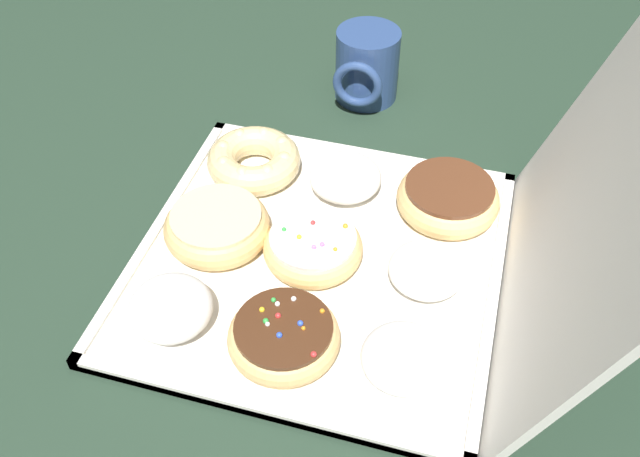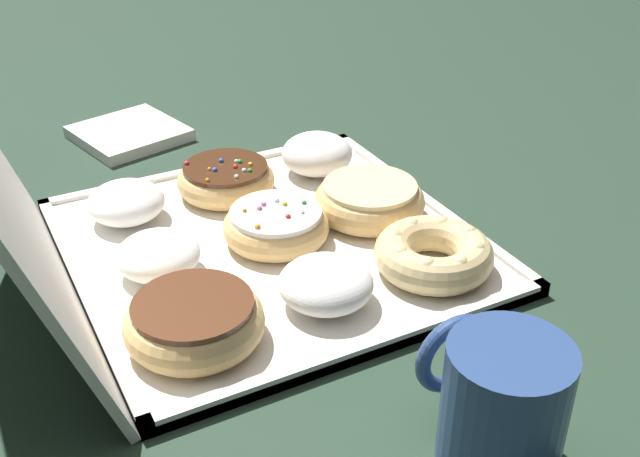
# 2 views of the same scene
# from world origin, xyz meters

# --- Properties ---
(ground_plane) EXTENTS (3.00, 3.00, 0.00)m
(ground_plane) POSITION_xyz_m (0.00, 0.00, 0.00)
(ground_plane) COLOR #233828
(donut_box) EXTENTS (0.40, 0.40, 0.01)m
(donut_box) POSITION_xyz_m (0.00, 0.00, 0.01)
(donut_box) COLOR silver
(donut_box) RESTS_ON ground
(box_lid_open) EXTENTS (0.40, 0.12, 0.36)m
(box_lid_open) POSITION_xyz_m (0.00, 0.26, 0.18)
(box_lid_open) COLOR silver
(box_lid_open) RESTS_ON ground
(cruller_donut_0) EXTENTS (0.12, 0.12, 0.04)m
(cruller_donut_0) POSITION_xyz_m (-0.12, -0.12, 0.03)
(cruller_donut_0) COLOR #EACC8C
(cruller_donut_0) RESTS_ON donut_box
(glazed_ring_donut_1) EXTENTS (0.12, 0.12, 0.04)m
(glazed_ring_donut_1) POSITION_xyz_m (0.00, -0.12, 0.03)
(glazed_ring_donut_1) COLOR #E5B770
(glazed_ring_donut_1) RESTS_ON donut_box
(powdered_filled_donut_2) EXTENTS (0.09, 0.09, 0.05)m
(powdered_filled_donut_2) POSITION_xyz_m (0.13, -0.12, 0.03)
(powdered_filled_donut_2) COLOR white
(powdered_filled_donut_2) RESTS_ON donut_box
(powdered_filled_donut_3) EXTENTS (0.09, 0.09, 0.04)m
(powdered_filled_donut_3) POSITION_xyz_m (-0.12, -0.00, 0.03)
(powdered_filled_donut_3) COLOR white
(powdered_filled_donut_3) RESTS_ON donut_box
(sprinkle_donut_4) EXTENTS (0.11, 0.11, 0.04)m
(sprinkle_donut_4) POSITION_xyz_m (0.00, -0.01, 0.03)
(sprinkle_donut_4) COLOR #E5B770
(sprinkle_donut_4) RESTS_ON donut_box
(sprinkle_donut_5) EXTENTS (0.11, 0.11, 0.04)m
(sprinkle_donut_5) POSITION_xyz_m (0.12, -0.00, 0.03)
(sprinkle_donut_5) COLOR #E5B770
(sprinkle_donut_5) RESTS_ON donut_box
(chocolate_frosted_donut_6) EXTENTS (0.12, 0.12, 0.04)m
(chocolate_frosted_donut_6) POSITION_xyz_m (-0.12, 0.13, 0.03)
(chocolate_frosted_donut_6) COLOR #E5B770
(chocolate_frosted_donut_6) RESTS_ON donut_box
(powdered_filled_donut_7) EXTENTS (0.08, 0.08, 0.04)m
(powdered_filled_donut_7) POSITION_xyz_m (-0.00, 0.12, 0.03)
(powdered_filled_donut_7) COLOR white
(powdered_filled_donut_7) RESTS_ON donut_box
(powdered_filled_donut_8) EXTENTS (0.08, 0.08, 0.04)m
(powdered_filled_donut_8) POSITION_xyz_m (0.12, 0.12, 0.03)
(powdered_filled_donut_8) COLOR white
(powdered_filled_donut_8) RESTS_ON donut_box
(coffee_mug) EXTENTS (0.11, 0.09, 0.10)m
(coffee_mug) POSITION_xyz_m (-0.34, -0.02, 0.05)
(coffee_mug) COLOR navy
(coffee_mug) RESTS_ON ground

